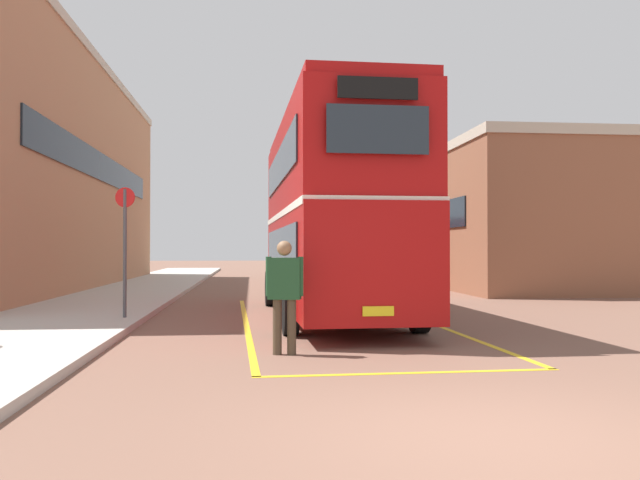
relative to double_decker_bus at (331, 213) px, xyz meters
name	(u,v)px	position (x,y,z in m)	size (l,w,h in m)	color
ground_plane	(322,302)	(0.24, 4.21, -2.51)	(135.60, 135.60, 0.00)	brown
sidewalk_left	(119,296)	(-6.26, 6.61, -2.44)	(4.00, 57.60, 0.14)	#B2ADA3
brick_building_left	(26,174)	(-10.83, 11.45, 2.11)	(6.05, 25.15, 9.23)	#AD7A56
depot_building_right	(489,221)	(9.08, 13.87, 0.39)	(6.82, 17.94, 5.79)	brown
double_decker_bus	(331,213)	(0.00, 0.00, 0.00)	(3.02, 10.50, 4.75)	black
single_deck_bus	(366,249)	(3.58, 15.67, -0.88)	(3.51, 8.35, 3.02)	black
pedestrian_boarding	(284,288)	(-1.39, -5.54, -1.48)	(0.58, 0.32, 1.77)	#473828
bus_stop_sign	(125,240)	(-4.66, -0.99, -0.67)	(0.44, 0.12, 2.85)	#4C4C51
bay_marking_yellow	(343,326)	(0.03, -1.93, -2.51)	(4.53, 12.55, 0.01)	gold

